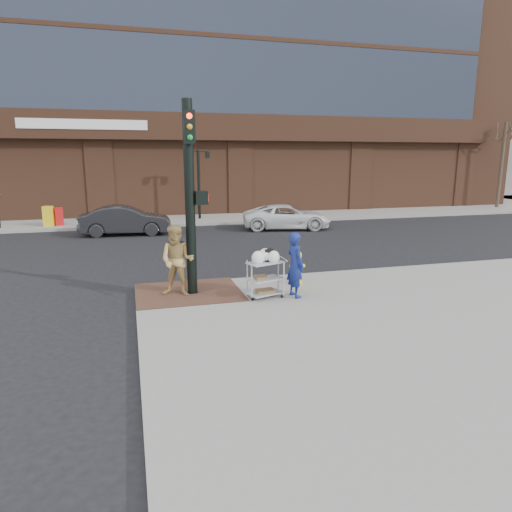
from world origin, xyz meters
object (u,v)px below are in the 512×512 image
object	(u,v)px
lamp_post	(199,177)
sedan_dark	(126,220)
minivan_white	(287,217)
fire_hydrant	(297,267)
woman_blue	(295,265)
utility_cart	(265,276)
pedestrian_tan	(177,261)
traffic_signal_pole	(191,193)

from	to	relation	value
lamp_post	sedan_dark	world-z (taller)	lamp_post
minivan_white	fire_hydrant	size ratio (longest dim) A/B	4.81
woman_blue	minivan_white	distance (m)	12.48
utility_cart	lamp_post	bearing A→B (deg)	87.45
lamp_post	utility_cart	size ratio (longest dim) A/B	3.14
lamp_post	pedestrian_tan	bearing A→B (deg)	-100.69
traffic_signal_pole	sedan_dark	distance (m)	11.56
lamp_post	sedan_dark	distance (m)	6.13
pedestrian_tan	sedan_dark	distance (m)	11.37
minivan_white	fire_hydrant	world-z (taller)	minivan_white
woman_blue	sedan_dark	xyz separation A→B (m)	(-4.28, 12.21, -0.29)
sedan_dark	fire_hydrant	xyz separation A→B (m)	(4.78, -11.03, -0.07)
sedan_dark	utility_cart	world-z (taller)	sedan_dark
lamp_post	traffic_signal_pole	distance (m)	15.43
lamp_post	fire_hydrant	distance (m)	15.18
woman_blue	sedan_dark	size ratio (longest dim) A/B	0.40
lamp_post	minivan_white	world-z (taller)	lamp_post
pedestrian_tan	utility_cart	bearing A→B (deg)	3.97
minivan_white	traffic_signal_pole	bearing A→B (deg)	161.37
lamp_post	traffic_signal_pole	size ratio (longest dim) A/B	0.80
woman_blue	fire_hydrant	size ratio (longest dim) A/B	1.78
lamp_post	pedestrian_tan	size ratio (longest dim) A/B	2.13
minivan_white	utility_cart	distance (m)	12.60
fire_hydrant	woman_blue	bearing A→B (deg)	-113.14
woman_blue	fire_hydrant	distance (m)	1.34
lamp_post	pedestrian_tan	xyz separation A→B (m)	(-2.89, -15.29, -1.53)
traffic_signal_pole	sedan_dark	xyz separation A→B (m)	(-1.75, 11.22, -2.12)
traffic_signal_pole	fire_hydrant	world-z (taller)	traffic_signal_pole
traffic_signal_pole	pedestrian_tan	bearing A→B (deg)	-171.50
pedestrian_tan	utility_cart	xyz separation A→B (m)	(2.17, -0.78, -0.36)
minivan_white	utility_cart	size ratio (longest dim) A/B	3.64
utility_cart	minivan_white	bearing A→B (deg)	68.15
woman_blue	utility_cart	size ratio (longest dim) A/B	1.35
pedestrian_tan	fire_hydrant	distance (m)	3.48
minivan_white	fire_hydrant	distance (m)	11.20
utility_cart	fire_hydrant	bearing A→B (deg)	39.08
pedestrian_tan	fire_hydrant	bearing A→B (deg)	27.90
woman_blue	utility_cart	xyz separation A→B (m)	(-0.76, 0.15, -0.28)
woman_blue	lamp_post	bearing A→B (deg)	-10.73
pedestrian_tan	sedan_dark	world-z (taller)	pedestrian_tan
lamp_post	traffic_signal_pole	bearing A→B (deg)	-99.24
traffic_signal_pole	lamp_post	bearing A→B (deg)	80.76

